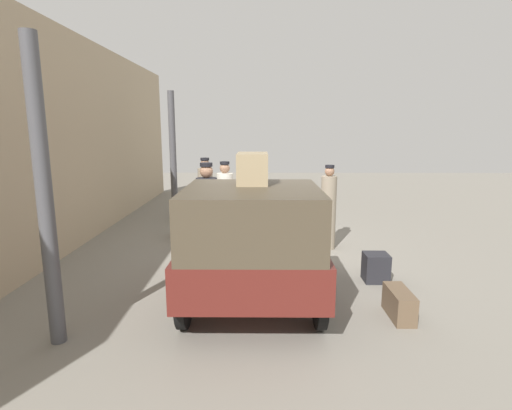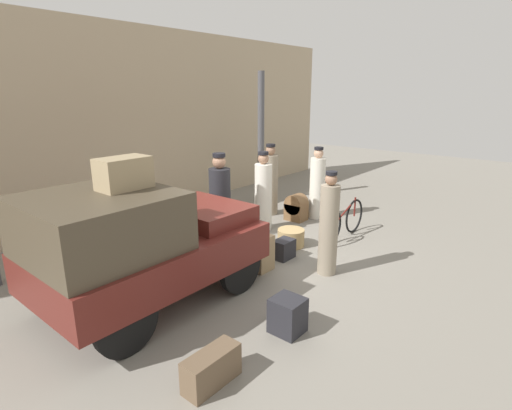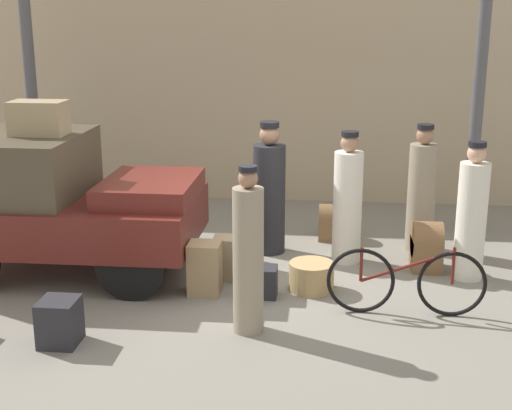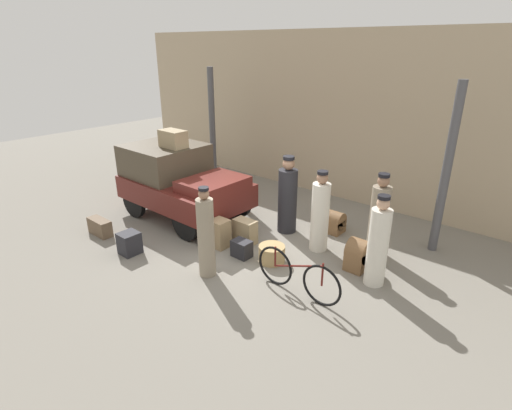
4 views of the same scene
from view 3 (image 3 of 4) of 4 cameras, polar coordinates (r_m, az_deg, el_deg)
ground_plane at (r=8.85m, az=-1.43°, el=-6.25°), size 30.00×30.00×0.00m
station_building_facade at (r=12.31m, az=0.94°, el=10.71°), size 16.00×0.15×4.50m
canopy_pillar_left at (r=11.73m, az=-17.42°, el=7.35°), size 0.18×0.18×3.52m
canopy_pillar_right at (r=11.00m, az=17.24°, el=6.87°), size 0.18×0.18×3.52m
truck at (r=9.34m, az=-15.80°, el=0.56°), size 3.21×1.88×1.77m
bicycle at (r=8.01m, az=11.91°, el=-6.02°), size 1.74×0.04×0.80m
wicker_basket at (r=8.60m, az=4.46°, el=-5.71°), size 0.54×0.54×0.34m
porter_lifting_near_truck at (r=9.72m, az=1.06°, el=0.89°), size 0.44×0.44×1.82m
porter_standing_middle at (r=9.42m, az=7.34°, el=0.16°), size 0.38×0.38×1.76m
porter_carrying_trunk at (r=9.14m, az=16.85°, el=-0.92°), size 0.37×0.37×1.74m
porter_with_bicycle at (r=7.30m, az=-0.63°, el=-4.13°), size 0.32×0.32×1.77m
conductor_in_dark_uniform at (r=10.08m, az=13.10°, el=0.92°), size 0.38×0.38×1.77m
suitcase_black_upright at (r=7.51m, az=-15.44°, el=-9.00°), size 0.38×0.40×0.47m
trunk_barrel_dark at (r=9.46m, az=13.48°, el=-3.23°), size 0.38×0.47×0.64m
trunk_large_brown at (r=10.49m, az=6.18°, el=-1.41°), size 0.42×0.42×0.52m
trunk_umber_medium at (r=8.45m, az=-4.12°, el=-5.08°), size 0.38×0.35×0.63m
trunk_wicker_pale at (r=8.39m, az=0.33°, el=-6.15°), size 0.40×0.29×0.36m
suitcase_tan_flat at (r=8.89m, az=-1.77°, el=-4.28°), size 0.51×0.30×0.54m
trunk_on_truck_roof at (r=9.19m, az=-16.99°, el=6.67°), size 0.67×0.41×0.42m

